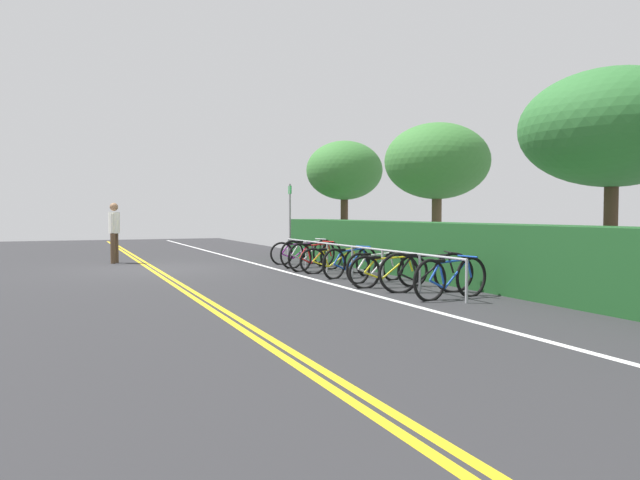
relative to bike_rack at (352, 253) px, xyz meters
The scene contains 20 objects.
ground_plane 5.60m from the bike_rack, 135.51° to the right, with size 37.35×12.38×0.05m, color #2B2B2D.
centre_line_yellow_inner 5.65m from the bike_rack, 134.93° to the right, with size 33.62×0.10×0.00m, color gold.
centre_line_yellow_outer 5.54m from the bike_rack, 136.10° to the right, with size 33.62×0.10×0.00m, color gold.
bike_lane_stripe_white 4.12m from the bike_rack, 166.58° to the right, with size 33.62×0.12×0.00m, color white.
bike_rack is the anchor object (origin of this frame).
bicycle_0 3.85m from the bike_rack, behind, with size 0.46×1.62×0.69m.
bicycle_1 2.86m from the bike_rack, behind, with size 0.62×1.80×0.79m.
bicycle_2 1.91m from the bike_rack, behind, with size 0.62×1.72×0.77m.
bicycle_3 1.02m from the bike_rack, behind, with size 0.56×1.71×0.68m.
bicycle_4 0.23m from the bike_rack, behind, with size 0.69×1.68×0.73m.
bicycle_5 1.02m from the bike_rack, ahead, with size 0.61×1.65×0.69m.
bicycle_6 1.95m from the bike_rack, ahead, with size 0.46×1.69×0.69m.
bicycle_7 2.89m from the bike_rack, ahead, with size 0.64×1.73×0.79m.
bicycle_8 3.75m from the bike_rack, ahead, with size 0.47×1.69×0.75m.
pedestrian 7.82m from the bike_rack, 143.12° to the right, with size 0.46×0.32×1.76m.
sign_post_near 4.97m from the bike_rack, behind, with size 0.36×0.08×2.34m.
hedge_backdrop 2.24m from the bike_rack, 47.90° to the left, with size 17.56×1.12×1.26m, color #1C4C21.
tree_near_left 6.98m from the bike_rack, 156.58° to the left, with size 2.54×2.54×3.86m.
tree_mid 4.26m from the bike_rack, 115.00° to the left, with size 2.82×2.82×3.88m.
tree_far_right 5.84m from the bike_rack, 38.41° to the left, with size 3.35×3.35×4.10m.
Camera 1 is at (16.45, -2.12, 1.47)m, focal length 34.32 mm.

